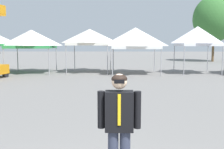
% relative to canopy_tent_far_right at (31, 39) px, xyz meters
% --- Properties ---
extents(canopy_tent_far_right, '(3.43, 3.43, 3.23)m').
position_rel_canopy_tent_far_right_xyz_m(canopy_tent_far_right, '(0.00, 0.00, 0.00)').
color(canopy_tent_far_right, '#9E9EA3').
rests_on(canopy_tent_far_right, ground).
extents(canopy_tent_behind_center, '(3.30, 3.30, 3.31)m').
position_rel_canopy_tent_far_right_xyz_m(canopy_tent_behind_center, '(4.32, 0.46, 0.14)').
color(canopy_tent_behind_center, '#9E9EA3').
rests_on(canopy_tent_behind_center, ground).
extents(canopy_tent_left_of_center, '(3.48, 3.48, 3.36)m').
position_rel_canopy_tent_far_right_xyz_m(canopy_tent_left_of_center, '(7.74, -0.55, 0.05)').
color(canopy_tent_left_of_center, '#9E9EA3').
rests_on(canopy_tent_left_of_center, ground).
extents(canopy_tent_behind_right, '(2.90, 2.90, 3.46)m').
position_rel_canopy_tent_far_right_xyz_m(canopy_tent_behind_right, '(12.31, -0.32, 0.20)').
color(canopy_tent_behind_right, '#9E9EA3').
rests_on(canopy_tent_behind_right, ground).
extents(person_foreground, '(0.65, 0.26, 1.78)m').
position_rel_canopy_tent_far_right_xyz_m(person_foreground, '(6.27, -16.16, -1.51)').
color(person_foreground, '#33384C').
rests_on(person_foreground, ground).
extents(tree_behind_tents_left, '(5.06, 5.06, 7.95)m').
position_rel_canopy_tent_far_right_xyz_m(tree_behind_tents_left, '(18.26, 12.63, 2.61)').
color(tree_behind_tents_left, brown).
rests_on(tree_behind_tents_left, ground).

